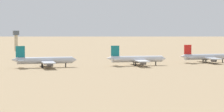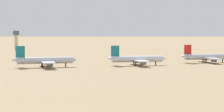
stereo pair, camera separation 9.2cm
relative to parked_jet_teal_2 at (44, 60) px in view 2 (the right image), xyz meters
name	(u,v)px [view 2 (the right image)]	position (x,y,z in m)	size (l,w,h in m)	color
ground	(144,68)	(55.92, -21.81, -4.31)	(4000.00, 4000.00, 0.00)	#9E8460
ridge_center	(43,8)	(225.01, 929.15, 58.51)	(330.11, 296.32, 125.62)	slate
ridge_east	(167,20)	(598.68, 989.90, 31.05)	(409.59, 352.89, 70.72)	slate
parked_jet_teal_2	(44,60)	(0.00, 0.00, 0.00)	(39.76, 33.73, 13.14)	silver
parked_jet_teal_3	(136,59)	(57.13, -7.72, -0.14)	(38.30, 32.70, 12.70)	silver
parked_jet_red_4	(206,57)	(110.08, -3.72, -0.29)	(37.12, 31.51, 12.27)	silver
control_tower	(16,39)	(18.99, 188.62, 7.40)	(5.20, 5.20, 19.39)	#C6B793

